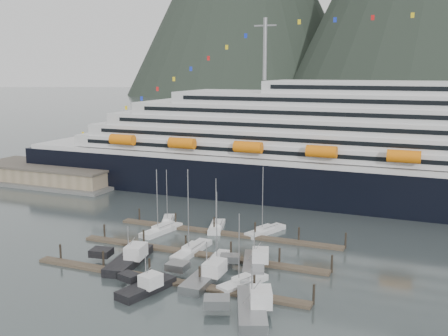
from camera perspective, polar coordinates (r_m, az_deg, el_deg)
The scene contains 18 objects.
ground at distance 91.76m, azimuth -0.81°, elevation -10.46°, with size 1600.00×1600.00×0.00m, color #3F494A.
cruise_ship at distance 135.12m, azimuth 20.64°, elevation 1.03°, with size 210.00×30.40×50.30m.
warehouse at distance 163.52m, azimuth -18.36°, elevation -0.74°, with size 46.00×20.00×5.80m.
dock_near at distance 85.43m, azimuth -6.63°, elevation -11.96°, with size 48.18×2.28×3.20m.
dock_mid at distance 96.17m, azimuth -2.80°, elevation -9.26°, with size 48.18×2.28×3.20m.
dock_far at distance 107.41m, azimuth 0.20°, elevation -7.09°, with size 48.18×2.28×3.20m.
sailboat_b at distance 109.37m, azimuth -6.84°, elevation -6.77°, with size 4.88×10.88×13.89m.
sailboat_c at distance 92.56m, azimuth -0.63°, elevation -9.99°, with size 3.31×8.90×13.21m.
sailboat_d at distance 97.30m, azimuth -3.53°, elevation -8.95°, with size 3.15×11.52×16.26m.
sailboat_e at distance 115.79m, azimuth -6.13°, elevation -5.78°, with size 5.57×9.01×12.44m.
sailboat_f at distance 110.90m, azimuth -0.81°, elevation -6.46°, with size 5.07×9.53×11.56m.
sailboat_g at distance 108.54m, azimuth 4.53°, elevation -6.87°, with size 6.23×10.51×14.48m.
sailboat_h at distance 83.31m, azimuth 2.07°, elevation -12.42°, with size 6.04×9.28×12.20m.
trawler_a at distance 93.22m, azimuth -10.41°, elevation -9.68°, with size 10.17×13.97×7.46m.
trawler_b at distance 81.91m, azimuth -8.52°, elevation -12.62°, with size 8.27×10.41×6.40m.
trawler_c at distance 85.34m, azimuth -1.99°, elevation -11.49°, with size 9.66×13.75×6.99m.
trawler_d at distance 74.58m, azimuth 2.90°, elevation -14.86°, with size 10.75×13.11×7.53m.
trawler_e at distance 90.19m, azimuth 3.21°, elevation -10.25°, with size 9.15×11.30×6.97m.
Camera 1 is at (34.20, -78.46, 33.07)m, focal length 42.00 mm.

